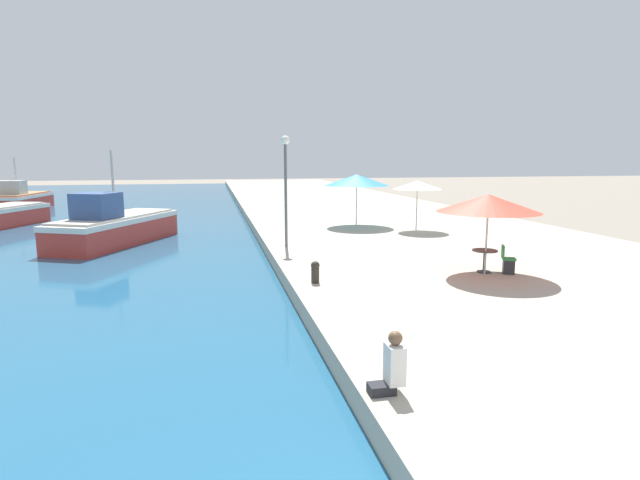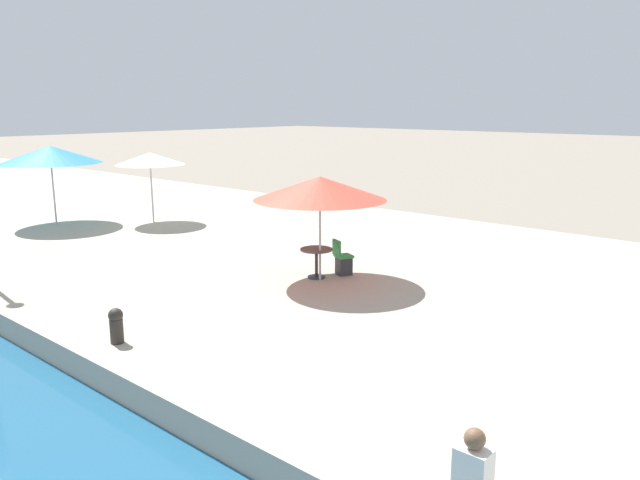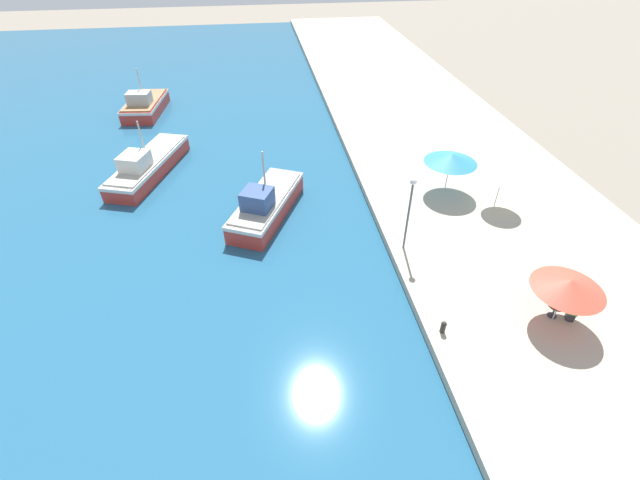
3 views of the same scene
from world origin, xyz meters
TOP-DOWN VIEW (x-y plane):
  - cafe_umbrella_pink at (6.27, 11.07)m, footprint 3.21×3.21m
  - cafe_umbrella_white at (8.01, 20.72)m, footprint 2.47×2.47m
  - cafe_umbrella_striped at (5.49, 23.05)m, footprint 3.50×3.50m
  - cafe_table at (6.35, 11.26)m, footprint 0.80×0.80m
  - cafe_chair_left at (7.00, 10.95)m, footprint 0.56×0.55m
  - mooring_bollard at (0.74, 11.09)m, footprint 0.26×0.26m

SIDE VIEW (x-z plane):
  - cafe_chair_left at x=7.00m, z-range 0.40..1.31m
  - mooring_bollard at x=0.74m, z-range 0.56..1.21m
  - cafe_table at x=6.35m, z-range 0.70..1.44m
  - cafe_umbrella_pink at x=6.27m, z-range 1.52..4.07m
  - cafe_umbrella_white at x=8.01m, z-range 1.58..4.11m
  - cafe_umbrella_striped at x=5.49m, z-range 1.62..4.42m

